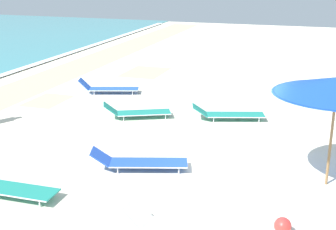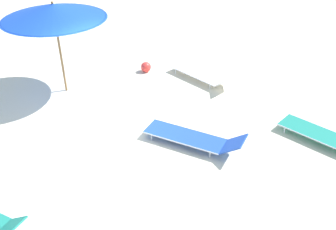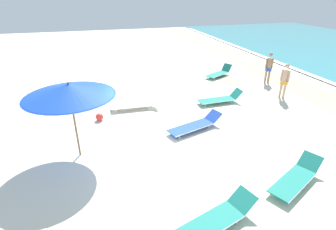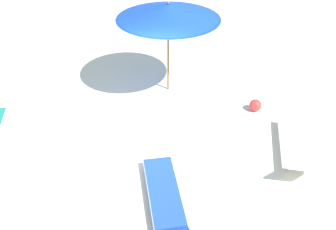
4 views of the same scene
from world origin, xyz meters
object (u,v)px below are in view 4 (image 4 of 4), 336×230
(beach_umbrella, at_px, (168,12))
(sun_lounger_under_umbrella, at_px, (295,148))
(sun_lounger_mid_beach_pair_a, at_px, (165,198))
(beach_ball, at_px, (255,105))

(beach_umbrella, relative_size, sun_lounger_under_umbrella, 1.21)
(sun_lounger_under_umbrella, bearing_deg, sun_lounger_mid_beach_pair_a, 37.56)
(sun_lounger_mid_beach_pair_a, xyz_separation_m, beach_ball, (-1.84, -3.59, -0.04))
(sun_lounger_under_umbrella, relative_size, sun_lounger_mid_beach_pair_a, 0.94)
(sun_lounger_under_umbrella, distance_m, beach_ball, 1.87)
(beach_umbrella, distance_m, sun_lounger_under_umbrella, 4.55)
(beach_umbrella, bearing_deg, beach_ball, 162.94)
(beach_umbrella, height_order, sun_lounger_mid_beach_pair_a, beach_umbrella)
(beach_umbrella, distance_m, beach_ball, 3.32)
(sun_lounger_under_umbrella, relative_size, beach_ball, 7.00)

